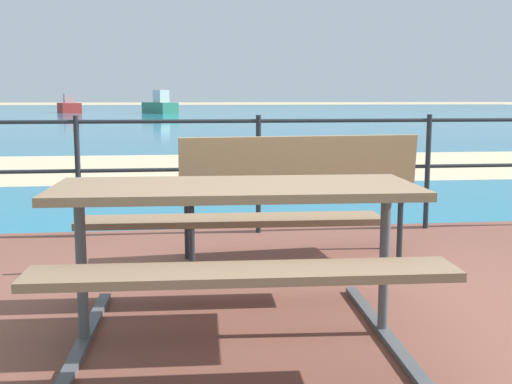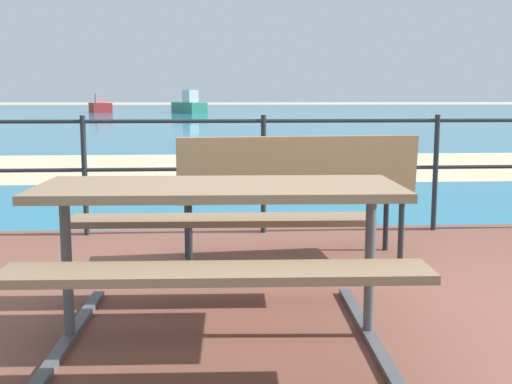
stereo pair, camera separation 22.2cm
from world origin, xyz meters
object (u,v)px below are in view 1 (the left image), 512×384
at_px(boat_mid, 69,107).
at_px(picnic_table, 236,221).
at_px(boat_near, 159,106).
at_px(park_bench, 297,185).

bearing_deg(boat_mid, picnic_table, 173.60).
bearing_deg(boat_mid, boat_near, -125.71).
distance_m(boat_near, boat_mid, 6.96).
height_order(picnic_table, boat_near, boat_near).
relative_size(picnic_table, park_bench, 1.03).
xyz_separation_m(picnic_table, boat_near, (-1.62, 42.98, -0.11)).
bearing_deg(boat_near, park_bench, 158.85).
relative_size(park_bench, boat_mid, 0.41).
xyz_separation_m(park_bench, boat_mid, (-8.74, 43.87, -0.17)).
relative_size(picnic_table, boat_near, 0.39).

